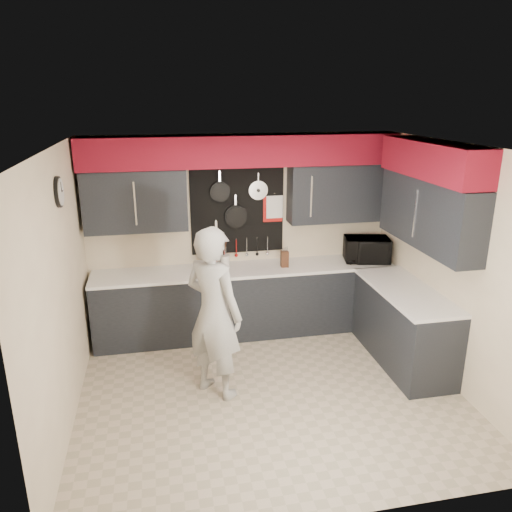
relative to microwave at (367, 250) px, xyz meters
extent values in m
plane|color=#BAA991|center=(-1.64, -1.40, -1.08)|extent=(4.00, 4.00, 0.00)
cube|color=beige|center=(-1.64, 0.34, 0.22)|extent=(4.00, 0.01, 2.60)
cube|color=black|center=(-2.97, 0.19, 0.74)|extent=(1.24, 0.32, 0.75)
cube|color=black|center=(-0.36, 0.19, 0.74)|extent=(1.34, 0.32, 0.75)
cube|color=maroon|center=(-1.64, 0.17, 1.32)|extent=(3.94, 0.36, 0.38)
cube|color=black|center=(-1.69, 0.33, 0.54)|extent=(1.22, 0.03, 1.15)
cylinder|color=black|center=(-1.92, 0.29, 0.80)|extent=(0.26, 0.04, 0.26)
cylinder|color=black|center=(-1.72, 0.29, 0.47)|extent=(0.30, 0.04, 0.30)
cylinder|color=black|center=(-1.98, 0.29, 0.16)|extent=(0.27, 0.04, 0.27)
cylinder|color=silver|center=(-1.42, 0.30, 0.80)|extent=(0.25, 0.02, 0.25)
cube|color=#AE100D|center=(-1.22, 0.31, 0.54)|extent=(0.26, 0.01, 0.34)
cube|color=white|center=(-1.20, 0.30, 0.57)|extent=(0.22, 0.01, 0.30)
cylinder|color=silver|center=(-2.14, 0.31, 0.05)|extent=(0.01, 0.01, 0.20)
cylinder|color=silver|center=(-2.00, 0.31, 0.05)|extent=(0.01, 0.01, 0.20)
cylinder|color=silver|center=(-1.86, 0.31, 0.05)|extent=(0.01, 0.01, 0.20)
cylinder|color=silver|center=(-1.72, 0.31, 0.05)|extent=(0.01, 0.01, 0.20)
cylinder|color=silver|center=(-1.58, 0.31, 0.05)|extent=(0.01, 0.01, 0.20)
cylinder|color=silver|center=(-1.43, 0.31, 0.05)|extent=(0.01, 0.01, 0.20)
cylinder|color=silver|center=(-1.29, 0.31, 0.05)|extent=(0.01, 0.01, 0.20)
cube|color=beige|center=(0.35, -1.40, 0.22)|extent=(0.01, 3.50, 2.60)
cube|color=black|center=(0.20, -1.10, 0.74)|extent=(0.32, 1.70, 0.75)
cube|color=maroon|center=(0.18, -1.10, 1.32)|extent=(0.36, 1.70, 0.38)
cube|color=beige|center=(-3.64, -1.40, 0.22)|extent=(0.01, 3.50, 2.60)
cylinder|color=black|center=(-3.62, -1.00, 1.10)|extent=(0.04, 0.30, 0.30)
cylinder|color=white|center=(-3.60, -1.00, 1.10)|extent=(0.01, 0.26, 0.26)
cube|color=black|center=(-1.64, 0.05, -0.64)|extent=(3.90, 0.60, 0.88)
cube|color=white|center=(-1.64, 0.03, -0.18)|extent=(3.90, 0.63, 0.04)
cube|color=black|center=(0.06, -1.05, -0.64)|extent=(0.60, 1.60, 0.88)
cube|color=white|center=(0.04, -1.05, -0.18)|extent=(0.63, 1.60, 0.04)
cube|color=black|center=(-1.64, -0.21, -1.03)|extent=(3.90, 0.06, 0.10)
imported|color=black|center=(0.00, 0.00, 0.00)|extent=(0.65, 0.51, 0.32)
cube|color=#3E2213|center=(-1.14, -0.01, -0.06)|extent=(0.10, 0.10, 0.21)
cylinder|color=silver|center=(-1.90, 0.11, -0.08)|extent=(0.13, 0.13, 0.17)
cube|color=black|center=(-2.10, 0.02, -0.15)|extent=(0.20, 0.23, 0.03)
cube|color=black|center=(-2.10, 0.10, 0.01)|extent=(0.19, 0.07, 0.31)
cube|color=black|center=(-2.10, 0.02, 0.15)|extent=(0.20, 0.23, 0.06)
cylinder|color=black|center=(-2.10, 0.00, -0.06)|extent=(0.11, 0.11, 0.14)
imported|color=#B2B2AF|center=(-2.21, -1.29, -0.16)|extent=(0.79, 0.79, 1.84)
camera|label=1|loc=(-2.71, -5.96, 1.98)|focal=35.00mm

